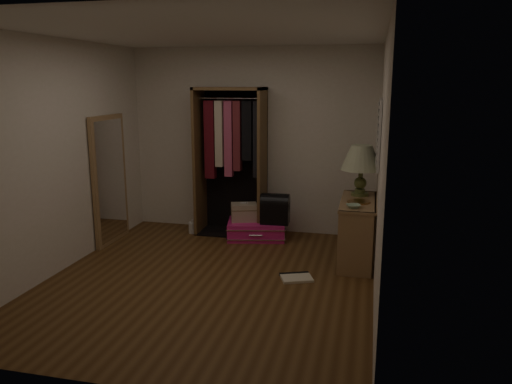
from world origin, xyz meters
The scene contains 13 objects.
ground centered at (0.00, 0.00, 0.00)m, with size 4.00×4.00×0.00m, color #503216.
room_walls centered at (0.08, 0.04, 1.50)m, with size 3.52×4.02×2.60m.
console_bookshelf centered at (1.53, 1.05, 0.39)m, with size 0.42×1.12×0.75m.
open_wardrobe centered at (-0.24, 1.77, 1.20)m, with size 0.95×0.50×2.05m.
floor_mirror centered at (-1.70, 1.00, 0.85)m, with size 0.06×0.80×1.70m.
pink_suitcase centered at (0.15, 1.60, 0.12)m, with size 0.89×0.72×0.24m.
train_case centered at (-0.02, 1.58, 0.36)m, with size 0.42×0.35×0.26m.
black_bag centered at (0.42, 1.55, 0.45)m, with size 0.39×0.26×0.41m.
table_lamp centered at (1.54, 1.28, 1.21)m, with size 0.54×0.54×0.62m.
brass_tray centered at (1.54, 0.91, 0.76)m, with size 0.32×0.32×0.02m.
ceramic_bowl centered at (1.49, 0.63, 0.77)m, with size 0.16×0.16×0.04m, color #9DBD9D.
white_jug centered at (-0.79, 1.60, 0.08)m, with size 0.12×0.12×0.20m.
floor_book centered at (0.91, 0.28, 0.01)m, with size 0.41×0.37×0.03m.
Camera 1 is at (1.67, -4.86, 2.13)m, focal length 35.00 mm.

